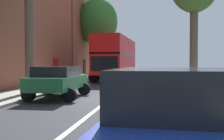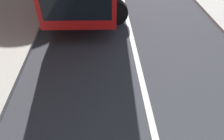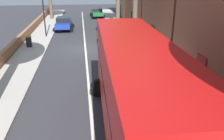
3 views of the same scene
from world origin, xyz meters
The scene contains 0 objects.
Camera 2 is at (-1.09, 1.97, 4.10)m, focal length 32.78 mm.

